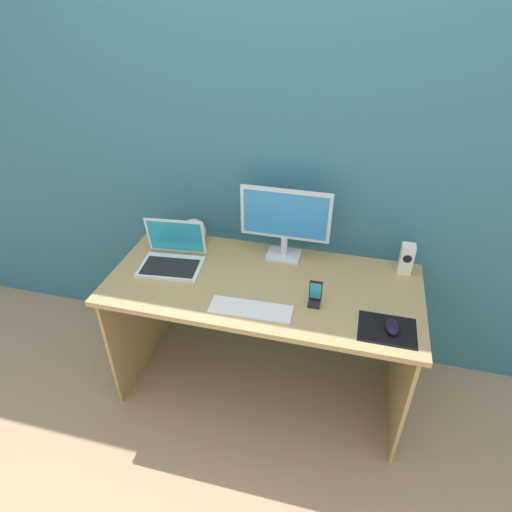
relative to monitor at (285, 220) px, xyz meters
The scene contains 11 objects.
ground_plane 1.01m from the monitor, 101.84° to the right, with size 8.00×8.00×0.00m, color tan.
wall_back 0.33m from the monitor, 107.22° to the left, with size 6.00×0.04×2.50m, color teal.
desk 0.46m from the monitor, 101.84° to the right, with size 1.57×0.71×0.75m.
monitor is the anchor object (origin of this frame).
speaker_right 0.65m from the monitor, ahead, with size 0.07×0.07×0.16m.
laptop 0.62m from the monitor, 158.42° to the right, with size 0.34×0.29×0.23m.
fishbowl 0.55m from the monitor, behind, with size 0.15×0.15×0.15m, color silver.
keyboard_external 0.53m from the monitor, 97.05° to the right, with size 0.38×0.12×0.01m, color white.
mousepad 0.75m from the monitor, 39.74° to the right, with size 0.25×0.20×0.00m, color black.
mouse 0.76m from the monitor, 38.89° to the right, with size 0.06×0.10×0.04m, color black.
phone_in_dock 0.46m from the monitor, 59.11° to the right, with size 0.06×0.05×0.14m.
Camera 1 is at (0.39, -1.70, 2.07)m, focal length 30.57 mm.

